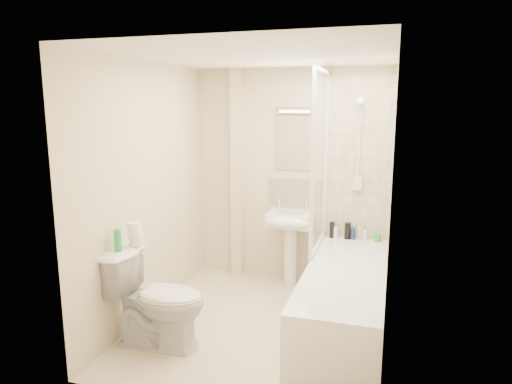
% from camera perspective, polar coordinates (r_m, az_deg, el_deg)
% --- Properties ---
extents(floor, '(2.50, 2.50, 0.00)m').
position_cam_1_polar(floor, '(4.39, 0.43, -16.26)').
color(floor, beige).
rests_on(floor, ground).
extents(wall_back, '(2.20, 0.02, 2.40)m').
position_cam_1_polar(wall_back, '(5.18, 4.33, 1.93)').
color(wall_back, beige).
rests_on(wall_back, ground).
extents(wall_left, '(0.02, 2.50, 2.40)m').
position_cam_1_polar(wall_left, '(4.42, -13.36, 0.11)').
color(wall_left, beige).
rests_on(wall_left, ground).
extents(wall_right, '(0.02, 2.50, 2.40)m').
position_cam_1_polar(wall_right, '(3.84, 16.44, -1.66)').
color(wall_right, beige).
rests_on(wall_right, ground).
extents(ceiling, '(2.20, 2.50, 0.02)m').
position_cam_1_polar(ceiling, '(3.93, 0.49, 16.67)').
color(ceiling, white).
rests_on(ceiling, wall_back).
extents(tile_back, '(0.70, 0.01, 1.75)m').
position_cam_1_polar(tile_back, '(5.04, 12.72, 4.02)').
color(tile_back, beige).
rests_on(tile_back, wall_back).
extents(tile_right, '(0.01, 2.10, 1.75)m').
position_cam_1_polar(tile_right, '(3.99, 16.47, 2.10)').
color(tile_right, beige).
rests_on(tile_right, wall_right).
extents(pipe_boxing, '(0.12, 0.12, 2.40)m').
position_cam_1_polar(pipe_boxing, '(5.29, -2.38, 2.14)').
color(pipe_boxing, beige).
rests_on(pipe_boxing, ground).
extents(splashback, '(0.60, 0.02, 0.30)m').
position_cam_1_polar(splashback, '(5.19, 4.82, 0.04)').
color(splashback, beige).
rests_on(splashback, wall_back).
extents(mirror, '(0.46, 0.01, 0.60)m').
position_cam_1_polar(mirror, '(5.12, 4.92, 6.09)').
color(mirror, white).
rests_on(mirror, wall_back).
extents(strip_light, '(0.42, 0.07, 0.07)m').
position_cam_1_polar(strip_light, '(5.08, 4.93, 10.24)').
color(strip_light, silver).
rests_on(strip_light, wall_back).
extents(bathtub, '(0.70, 2.10, 0.55)m').
position_cam_1_polar(bathtub, '(4.32, 11.05, -12.71)').
color(bathtub, white).
rests_on(bathtub, ground).
extents(shower_screen, '(0.04, 0.92, 1.80)m').
position_cam_1_polar(shower_screen, '(4.64, 8.01, 3.92)').
color(shower_screen, white).
rests_on(shower_screen, bathtub).
extents(shower_fixture, '(0.10, 0.16, 0.99)m').
position_cam_1_polar(shower_fixture, '(4.98, 12.72, 5.34)').
color(shower_fixture, white).
rests_on(shower_fixture, wall_back).
extents(pedestal_sink, '(0.49, 0.46, 0.95)m').
position_cam_1_polar(pedestal_sink, '(5.06, 4.22, -4.50)').
color(pedestal_sink, white).
rests_on(pedestal_sink, ground).
extents(bottle_black_a, '(0.05, 0.05, 0.18)m').
position_cam_1_polar(bottle_black_a, '(5.13, 9.49, -4.68)').
color(bottle_black_a, black).
rests_on(bottle_black_a, bathtub).
extents(bottle_white_a, '(0.05, 0.05, 0.13)m').
position_cam_1_polar(bottle_white_a, '(5.14, 9.91, -4.98)').
color(bottle_white_a, white).
rests_on(bottle_white_a, bathtub).
extents(bottle_black_b, '(0.07, 0.07, 0.18)m').
position_cam_1_polar(bottle_black_b, '(5.12, 11.37, -4.80)').
color(bottle_black_b, black).
rests_on(bottle_black_b, bathtub).
extents(bottle_blue, '(0.05, 0.05, 0.13)m').
position_cam_1_polar(bottle_blue, '(5.12, 12.03, -5.13)').
color(bottle_blue, navy).
rests_on(bottle_blue, bathtub).
extents(bottle_cream, '(0.06, 0.06, 0.16)m').
position_cam_1_polar(bottle_cream, '(5.11, 12.90, -5.02)').
color(bottle_cream, beige).
rests_on(bottle_cream, bathtub).
extents(bottle_white_b, '(0.05, 0.05, 0.12)m').
position_cam_1_polar(bottle_white_b, '(5.11, 13.46, -5.24)').
color(bottle_white_b, white).
rests_on(bottle_white_b, bathtub).
extents(bottle_green, '(0.07, 0.07, 0.09)m').
position_cam_1_polar(bottle_green, '(5.11, 14.98, -5.50)').
color(bottle_green, green).
rests_on(bottle_green, bathtub).
extents(toilet, '(0.50, 0.83, 0.82)m').
position_cam_1_polar(toilet, '(3.99, -12.21, -12.90)').
color(toilet, white).
rests_on(toilet, ground).
extents(toilet_roll_lower, '(0.12, 0.12, 0.10)m').
position_cam_1_polar(toilet_roll_lower, '(4.04, -14.76, -5.73)').
color(toilet_roll_lower, white).
rests_on(toilet_roll_lower, toilet).
extents(toilet_roll_upper, '(0.11, 0.11, 0.11)m').
position_cam_1_polar(toilet_roll_upper, '(3.97, -15.03, -4.46)').
color(toilet_roll_upper, white).
rests_on(toilet_roll_upper, toilet_roll_lower).
extents(green_bottle, '(0.06, 0.06, 0.19)m').
position_cam_1_polar(green_bottle, '(3.90, -16.89, -5.78)').
color(green_bottle, green).
rests_on(green_bottle, toilet).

